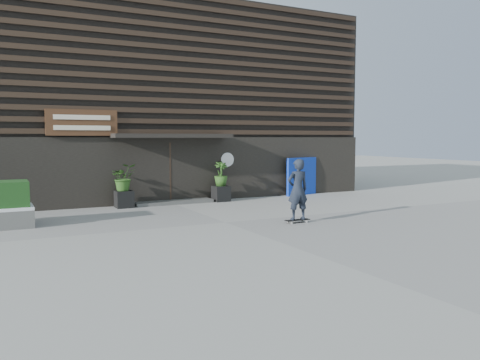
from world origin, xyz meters
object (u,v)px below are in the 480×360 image
planter_pot_right (221,194)px  blue_tarp (302,176)px  planter_pot_left (124,199)px  skateboarder (298,190)px

planter_pot_right → blue_tarp: size_ratio=0.35×
planter_pot_left → skateboarder: skateboarder is taller
blue_tarp → skateboarder: skateboarder is taller
planter_pot_right → skateboarder: 5.46m
planter_pot_left → planter_pot_right: bearing=0.0°
planter_pot_right → skateboarder: size_ratio=0.32×
planter_pot_right → skateboarder: bearing=-90.6°
blue_tarp → planter_pot_right: bearing=171.1°
planter_pot_right → blue_tarp: 4.03m
blue_tarp → skateboarder: 7.01m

